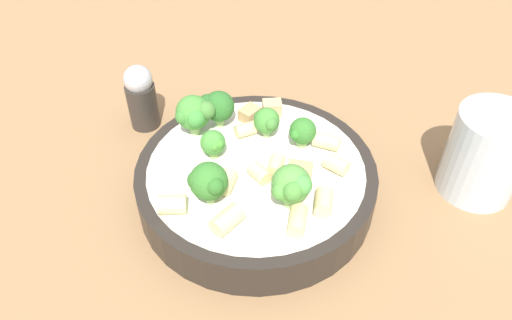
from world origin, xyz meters
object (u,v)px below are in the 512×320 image
broccoli_floret_1 (213,143)px  broccoli_floret_6 (194,113)px  rigatoni_2 (227,220)px  rigatoni_4 (324,202)px  rigatoni_3 (255,174)px  rigatoni_0 (172,205)px  broccoli_floret_2 (302,131)px  broccoli_floret_3 (217,106)px  broccoli_floret_4 (292,186)px  broccoli_floret_5 (208,182)px  rigatoni_7 (242,130)px  pasta_bowl (256,180)px  rigatoni_6 (226,181)px  chicken_chunk_2 (299,175)px  chicken_chunk_1 (250,114)px  rigatoni_9 (327,142)px  chicken_chunk_0 (272,108)px  rigatoni_5 (336,165)px  drinking_glass (484,159)px  rigatoni_8 (276,165)px  pepper_shaker (141,97)px  rigatoni_1 (297,220)px  broccoli_floret_0 (267,121)px

broccoli_floret_1 → broccoli_floret_6: broccoli_floret_6 is taller
rigatoni_2 → rigatoni_4: (-0.09, -0.00, -0.00)m
rigatoni_2 → rigatoni_3: rigatoni_2 is taller
rigatoni_0 → rigatoni_2: same height
broccoli_floret_2 → rigatoni_0: (0.14, 0.06, -0.01)m
rigatoni_3 → broccoli_floret_3: bearing=-76.4°
rigatoni_0 → rigatoni_3: 0.08m
broccoli_floret_4 → rigatoni_0: bearing=-10.0°
broccoli_floret_5 → rigatoni_7: (-0.05, -0.09, -0.02)m
pasta_bowl → rigatoni_6: rigatoni_6 is taller
rigatoni_0 → chicken_chunk_2: bearing=-175.3°
broccoli_floret_6 → rigatoni_3: 0.09m
broccoli_floret_1 → chicken_chunk_1: broccoli_floret_1 is taller
broccoli_floret_6 → rigatoni_6: size_ratio=1.96×
rigatoni_2 → chicken_chunk_2: same height
broccoli_floret_3 → rigatoni_0: 0.13m
rigatoni_9 → chicken_chunk_0: size_ratio=1.29×
rigatoni_5 → drinking_glass: size_ratio=0.25×
rigatoni_8 → chicken_chunk_0: size_ratio=1.06×
rigatoni_2 → drinking_glass: 0.27m
rigatoni_2 → drinking_glass: bearing=-173.7°
rigatoni_0 → rigatoni_4: 0.13m
rigatoni_0 → chicken_chunk_2: 0.12m
broccoli_floret_6 → drinking_glass: bearing=159.9°
rigatoni_0 → rigatoni_4: size_ratio=0.99×
chicken_chunk_0 → pepper_shaker: (0.14, -0.06, -0.01)m
broccoli_floret_1 → pepper_shaker: bearing=-61.1°
broccoli_floret_2 → rigatoni_9: 0.03m
broccoli_floret_6 → rigatoni_1: (-0.07, 0.14, -0.02)m
broccoli_floret_4 → broccoli_floret_0: bearing=-91.2°
rigatoni_3 → drinking_glass: bearing=174.5°
rigatoni_2 → rigatoni_3: 0.06m
rigatoni_0 → rigatoni_1: (-0.10, 0.04, -0.00)m
broccoli_floret_3 → rigatoni_9: 0.12m
chicken_chunk_1 → chicken_chunk_2: bearing=103.3°
broccoli_floret_0 → rigatoni_3: size_ratio=1.56×
chicken_chunk_2 → chicken_chunk_0: bearing=-90.6°
pasta_bowl → broccoli_floret_5: size_ratio=5.39×
rigatoni_5 → broccoli_floret_0: bearing=-50.2°
broccoli_floret_5 → chicken_chunk_2: bearing=-175.5°
pasta_bowl → broccoli_floret_2: (-0.05, -0.02, 0.04)m
broccoli_floret_5 → chicken_chunk_2: 0.09m
pepper_shaker → rigatoni_5: bearing=137.3°
broccoli_floret_5 → chicken_chunk_1: broccoli_floret_5 is taller
rigatoni_0 → rigatoni_2: (-0.04, 0.03, 0.00)m
broccoli_floret_5 → rigatoni_2: broccoli_floret_5 is taller
broccoli_floret_2 → chicken_chunk_0: bearing=-73.6°
broccoli_floret_1 → drinking_glass: 0.27m
rigatoni_5 → rigatoni_6: size_ratio=1.00×
rigatoni_7 → rigatoni_9: (-0.08, 0.04, 0.00)m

